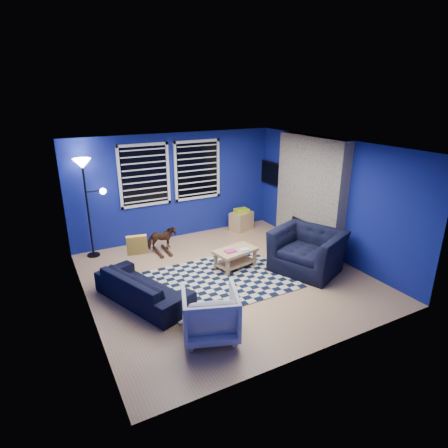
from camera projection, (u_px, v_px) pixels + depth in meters
name	position (u px, v px, depth m)	size (l,w,h in m)	color
floor	(226.00, 277.00, 7.20)	(5.00, 5.00, 0.00)	tan
ceiling	(226.00, 146.00, 6.36)	(5.00, 5.00, 0.00)	white
wall_back	(176.00, 187.00, 8.86)	(5.00, 5.00, 0.00)	navy
wall_left	(81.00, 240.00, 5.68)	(5.00, 5.00, 0.00)	navy
wall_right	(330.00, 198.00, 7.89)	(5.00, 5.00, 0.00)	navy
fireplace	(309.00, 196.00, 8.26)	(0.65, 2.00, 2.50)	gray
window_left	(145.00, 176.00, 8.38)	(1.17, 0.06, 1.42)	black
window_right	(197.00, 170.00, 8.95)	(1.17, 0.06, 1.42)	black
tv	(273.00, 174.00, 9.48)	(0.07, 1.00, 0.58)	black
rug	(221.00, 279.00, 7.11)	(2.50, 2.00, 0.02)	black
sofa	(143.00, 287.00, 6.31)	(0.72, 1.85, 0.54)	black
armchair_big	(307.00, 251.00, 7.38)	(1.11, 1.27, 0.83)	black
armchair_bent	(210.00, 313.00, 5.39)	(0.79, 0.81, 0.74)	gray
rocking_horse	(162.00, 239.00, 8.19)	(0.62, 0.28, 0.52)	#412915
coffee_table	(235.00, 255.00, 7.50)	(0.92, 0.63, 0.42)	tan
cabinet	(241.00, 220.00, 9.61)	(0.66, 0.54, 0.56)	tan
floor_lamp	(85.00, 177.00, 7.58)	(0.58, 0.35, 2.12)	black
throw_pillow	(137.00, 245.00, 6.88)	(0.37, 0.11, 0.35)	gold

